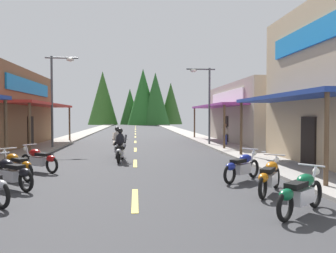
{
  "coord_description": "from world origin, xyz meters",
  "views": [
    {
      "loc": [
        0.02,
        -0.6,
        2.15
      ],
      "look_at": [
        2.98,
        29.9,
        1.15
      ],
      "focal_mm": 35.82,
      "sensor_mm": 36.0,
      "label": 1
    }
  ],
  "objects": [
    {
      "name": "treeline_backdrop",
      "position": [
        1.29,
        80.22,
        5.84
      ],
      "size": [
        23.06,
        14.41,
        13.01
      ],
      "color": "#275923",
      "rests_on": "ground"
    },
    {
      "name": "motorcycle_parked_left_4",
      "position": [
        -3.65,
        12.51,
        0.49
      ],
      "size": [
        1.78,
        1.35,
        1.04
      ],
      "rotation": [
        0.0,
        0.0,
        2.5
      ],
      "color": "black",
      "rests_on": "ground"
    },
    {
      "name": "motorcycle_parked_right_1",
      "position": [
        3.57,
        6.27,
        0.49
      ],
      "size": [
        1.73,
        1.43,
        1.04
      ],
      "rotation": [
        0.0,
        0.0,
        0.68
      ],
      "color": "black",
      "rests_on": "ground"
    },
    {
      "name": "sidewalk_left",
      "position": [
        -6.0,
        32.18,
        0.06
      ],
      "size": [
        2.2,
        94.36,
        0.12
      ],
      "primitive_type": "cube",
      "color": "gray",
      "rests_on": "ground"
    },
    {
      "name": "motorcycle_parked_right_3",
      "position": [
        3.48,
        10.02,
        0.49
      ],
      "size": [
        1.67,
        1.49,
        1.04
      ],
      "rotation": [
        0.0,
        0.0,
        0.72
      ],
      "color": "black",
      "rests_on": "ground"
    },
    {
      "name": "rider_cruising_lead",
      "position": [
        -0.68,
        15.02,
        0.66
      ],
      "size": [
        0.6,
        2.14,
        1.57
      ],
      "rotation": [
        0.0,
        0.0,
        1.49
      ],
      "color": "black",
      "rests_on": "ground"
    },
    {
      "name": "ground",
      "position": [
        0.0,
        32.18,
        -0.05
      ],
      "size": [
        9.81,
        94.36,
        0.1
      ],
      "primitive_type": "cube",
      "color": "#38383A"
    },
    {
      "name": "streetlamp_left",
      "position": [
        -4.99,
        21.47,
        3.89
      ],
      "size": [
        2.07,
        0.3,
        5.94
      ],
      "color": "#474C51",
      "rests_on": "ground"
    },
    {
      "name": "streetlamp_right",
      "position": [
        4.97,
        23.04,
        3.67
      ],
      "size": [
        2.07,
        0.3,
        5.55
      ],
      "color": "#474C51",
      "rests_on": "ground"
    },
    {
      "name": "storefront_right_far",
      "position": [
        10.24,
        24.98,
        2.3
      ],
      "size": [
        8.17,
        12.16,
        4.59
      ],
      "color": "gray",
      "rests_on": "ground"
    },
    {
      "name": "rider_cruising_trailing",
      "position": [
        -0.94,
        17.06,
        0.66
      ],
      "size": [
        0.6,
        2.14,
        1.57
      ],
      "rotation": [
        0.0,
        0.0,
        1.59
      ],
      "color": "black",
      "rests_on": "ground"
    },
    {
      "name": "sidewalk_right",
      "position": [
        6.0,
        32.18,
        0.06
      ],
      "size": [
        2.2,
        94.36,
        0.12
      ],
      "primitive_type": "cube",
      "color": "#9E9991",
      "rests_on": "ground"
    },
    {
      "name": "motorcycle_parked_right_2",
      "position": [
        3.68,
        8.21,
        0.49
      ],
      "size": [
        1.34,
        1.79,
        1.04
      ],
      "rotation": [
        0.0,
        0.0,
        0.94
      ],
      "color": "black",
      "rests_on": "ground"
    },
    {
      "name": "motorcycle_parked_left_3",
      "position": [
        -3.97,
        10.99,
        0.49
      ],
      "size": [
        1.61,
        1.55,
        1.04
      ],
      "rotation": [
        0.0,
        0.0,
        2.38
      ],
      "color": "black",
      "rests_on": "ground"
    },
    {
      "name": "pedestrian_browsing",
      "position": [
        6.25,
        22.27,
        0.91
      ],
      "size": [
        0.44,
        0.44,
        1.59
      ],
      "rotation": [
        0.0,
        0.0,
        0.75
      ],
      "color": "#333F8C",
      "rests_on": "ground"
    },
    {
      "name": "centerline_dashes",
      "position": [
        0.0,
        35.45,
        0.01
      ],
      "size": [
        0.16,
        68.71,
        0.01
      ],
      "color": "#E0C64C",
      "rests_on": "ground"
    },
    {
      "name": "motorcycle_parked_left_2",
      "position": [
        -3.61,
        9.48,
        0.49
      ],
      "size": [
        1.75,
        1.4,
        1.04
      ],
      "rotation": [
        0.0,
        0.0,
        2.48
      ],
      "color": "black",
      "rests_on": "ground"
    }
  ]
}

